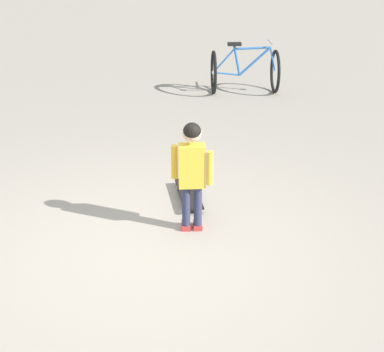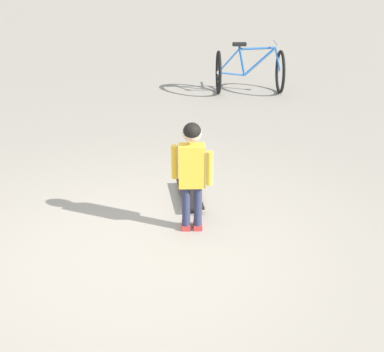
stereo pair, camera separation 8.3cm
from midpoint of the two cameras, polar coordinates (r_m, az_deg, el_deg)
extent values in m
plane|color=#9E9384|center=(5.20, -5.81, -7.51)|extent=(50.00, 50.00, 0.00)
cylinder|color=#2D3351|center=(5.44, -1.02, -3.00)|extent=(0.08, 0.08, 0.42)
cube|color=#B73333|center=(5.56, -1.01, -4.84)|extent=(0.11, 0.16, 0.05)
cylinder|color=#2D3351|center=(5.44, 0.14, -2.97)|extent=(0.08, 0.08, 0.42)
cube|color=#B73333|center=(5.57, 0.12, -4.81)|extent=(0.11, 0.16, 0.05)
cube|color=gold|center=(5.26, -0.45, 0.99)|extent=(0.27, 0.19, 0.40)
cylinder|color=gold|center=(5.35, -2.16, 1.38)|extent=(0.06, 0.06, 0.32)
cylinder|color=gold|center=(5.22, 1.28, 0.77)|extent=(0.06, 0.06, 0.32)
sphere|color=beige|center=(5.15, -0.46, 4.22)|extent=(0.17, 0.17, 0.17)
sphere|color=black|center=(5.14, -0.46, 4.34)|extent=(0.16, 0.16, 0.16)
cube|color=black|center=(6.09, -0.71, -1.72)|extent=(0.44, 0.76, 0.02)
cube|color=#B7B7BC|center=(6.33, -1.07, -0.82)|extent=(0.11, 0.07, 0.02)
cube|color=#B7B7BC|center=(5.87, -0.31, -2.93)|extent=(0.11, 0.07, 0.02)
cylinder|color=beige|center=(6.33, -1.74, -1.06)|extent=(0.05, 0.06, 0.06)
cylinder|color=beige|center=(6.35, -0.40, -0.96)|extent=(0.05, 0.06, 0.06)
cylinder|color=beige|center=(5.87, -1.04, -3.18)|extent=(0.05, 0.06, 0.06)
cylinder|color=beige|center=(5.89, 0.41, -3.07)|extent=(0.05, 0.06, 0.06)
torus|color=black|center=(9.92, 7.85, 10.03)|extent=(0.22, 0.70, 0.71)
torus|color=black|center=(9.78, 1.88, 10.04)|extent=(0.22, 0.70, 0.71)
cylinder|color=#B7B7BC|center=(9.92, 7.85, 10.03)|extent=(0.07, 0.07, 0.06)
cylinder|color=#B7B7BC|center=(9.78, 1.88, 10.04)|extent=(0.07, 0.07, 0.06)
cylinder|color=#2D6BB7|center=(9.82, 5.89, 11.03)|extent=(0.51, 0.16, 0.48)
cylinder|color=#2D6BB7|center=(9.77, 5.65, 12.27)|extent=(0.58, 0.18, 0.06)
cylinder|color=#2D6BB7|center=(9.78, 4.15, 11.10)|extent=(0.14, 0.07, 0.48)
cylinder|color=#2D6BB7|center=(9.81, 3.15, 9.91)|extent=(0.43, 0.13, 0.08)
cylinder|color=#2D6BB7|center=(9.75, 2.88, 11.13)|extent=(0.35, 0.11, 0.40)
cylinder|color=#2D6BB7|center=(9.86, 7.63, 11.16)|extent=(0.13, 0.06, 0.41)
cube|color=black|center=(9.72, 3.90, 12.68)|extent=(0.24, 0.15, 0.05)
cylinder|color=#B7B7BC|center=(9.80, 7.42, 12.76)|extent=(0.13, 0.45, 0.02)
camera|label=1|loc=(0.04, -90.45, -0.20)|focal=54.83mm
camera|label=2|loc=(0.04, 89.55, 0.20)|focal=54.83mm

